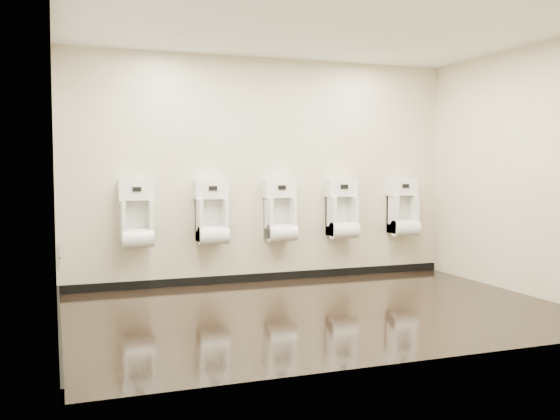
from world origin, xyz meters
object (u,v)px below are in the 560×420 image
Objects in this scene: urinal_0 at (137,219)px; urinal_3 at (342,213)px; access_panel at (58,257)px; urinal_4 at (403,212)px; urinal_2 at (280,215)px; urinal_1 at (212,217)px.

urinal_3 is (2.62, 0.00, 0.00)m from urinal_0.
access_panel is 4.43m from urinal_4.
urinal_0 and urinal_3 have the same top height.
urinal_0 and urinal_2 have the same top height.
urinal_1 is 1.00× the size of urinal_3.
urinal_2 and urinal_3 have the same top height.
access_panel is 1.02m from urinal_0.
access_panel is at bearing -154.42° from urinal_0.
urinal_3 is at bearing 0.00° from urinal_2.
urinal_2 is 1.00× the size of urinal_3.
urinal_4 is (4.40, 0.41, 0.34)m from access_panel.
access_panel is at bearing -174.61° from urinal_4.
urinal_1 is 0.88m from urinal_2.
urinal_3 is (3.49, 0.41, 0.34)m from access_panel.
urinal_4 is at bearing 0.00° from urinal_3.
urinal_4 is at bearing 0.00° from urinal_2.
urinal_3 is at bearing 0.00° from urinal_1.
urinal_2 is (0.88, 0.00, 0.00)m from urinal_1.
urinal_3 is (0.86, 0.00, 0.00)m from urinal_2.
urinal_0 is at bearing 25.58° from access_panel.
urinal_4 is (1.76, 0.00, 0.00)m from urinal_2.
urinal_1 and urinal_2 have the same top height.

